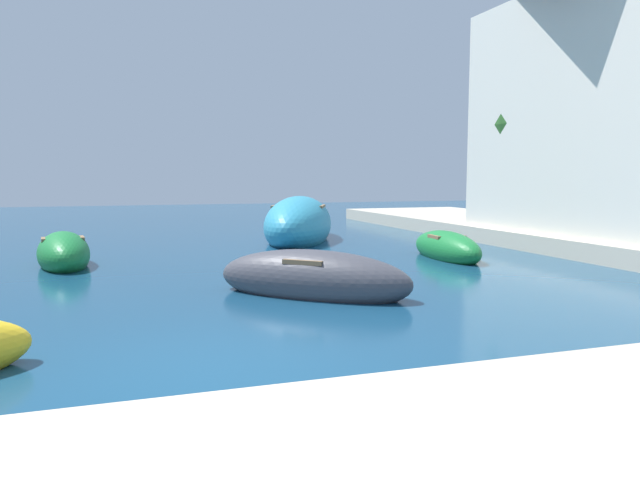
{
  "coord_description": "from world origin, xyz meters",
  "views": [
    {
      "loc": [
        -1.04,
        -6.54,
        2.16
      ],
      "look_at": [
        4.07,
        8.62,
        0.46
      ],
      "focal_mm": 33.83,
      "sensor_mm": 36.0,
      "label": 1
    }
  ],
  "objects_px": {
    "moored_boat_0": "(299,224)",
    "moored_boat_1": "(447,248)",
    "moored_boat_6": "(313,279)",
    "quayside_tree": "(537,126)",
    "moored_boat_4": "(64,254)"
  },
  "relations": [
    {
      "from": "moored_boat_1",
      "to": "quayside_tree",
      "type": "relative_size",
      "value": 0.7
    },
    {
      "from": "moored_boat_4",
      "to": "quayside_tree",
      "type": "height_order",
      "value": "quayside_tree"
    },
    {
      "from": "moored_boat_0",
      "to": "moored_boat_1",
      "type": "height_order",
      "value": "moored_boat_0"
    },
    {
      "from": "moored_boat_6",
      "to": "quayside_tree",
      "type": "height_order",
      "value": "quayside_tree"
    },
    {
      "from": "moored_boat_6",
      "to": "quayside_tree",
      "type": "relative_size",
      "value": 0.77
    },
    {
      "from": "quayside_tree",
      "to": "moored_boat_4",
      "type": "bearing_deg",
      "value": -178.01
    },
    {
      "from": "moored_boat_0",
      "to": "moored_boat_1",
      "type": "distance_m",
      "value": 6.04
    },
    {
      "from": "moored_boat_1",
      "to": "moored_boat_4",
      "type": "distance_m",
      "value": 9.64
    },
    {
      "from": "moored_boat_4",
      "to": "quayside_tree",
      "type": "bearing_deg",
      "value": -94.35
    },
    {
      "from": "moored_boat_1",
      "to": "moored_boat_6",
      "type": "bearing_deg",
      "value": 130.17
    },
    {
      "from": "moored_boat_6",
      "to": "quayside_tree",
      "type": "bearing_deg",
      "value": 74.16
    },
    {
      "from": "quayside_tree",
      "to": "moored_boat_6",
      "type": "bearing_deg",
      "value": -148.11
    },
    {
      "from": "moored_boat_6",
      "to": "moored_boat_1",
      "type": "bearing_deg",
      "value": 78.74
    },
    {
      "from": "moored_boat_1",
      "to": "quayside_tree",
      "type": "xyz_separation_m",
      "value": [
        4.47,
        2.21,
        3.49
      ]
    },
    {
      "from": "moored_boat_0",
      "to": "moored_boat_6",
      "type": "height_order",
      "value": "moored_boat_0"
    }
  ]
}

